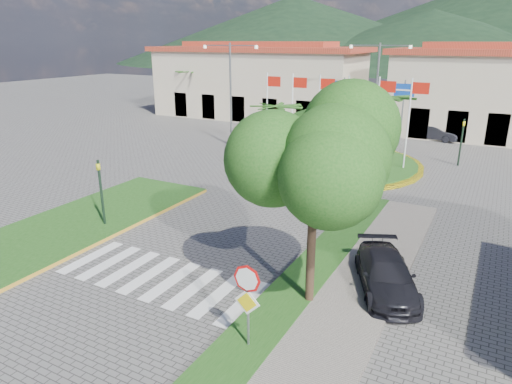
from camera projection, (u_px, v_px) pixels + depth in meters
The scene contains 23 objects.
ground at pixel (68, 337), 13.28m from camera, with size 160.00×160.00×0.00m, color #615E5B.
sidewalk_right at pixel (284, 360), 12.22m from camera, with size 4.00×28.00×0.15m, color gray.
verge_right at pixel (245, 346), 12.76m from camera, with size 1.60×28.00×0.18m, color #1A4A15.
median_left at pixel (77, 224), 21.18m from camera, with size 5.00×14.00×0.18m, color #1A4A15.
crosswalk at pixel (158, 277), 16.61m from camera, with size 8.00×3.00×0.01m, color silver.
roundabout_island at pixel (328, 162), 31.58m from camera, with size 12.70×12.70×6.00m.
stop_sign at pixel (247, 294), 12.14m from camera, with size 0.80×0.11×2.65m.
deciduous_tree at pixel (315, 149), 13.33m from camera, with size 3.60×3.60×6.80m.
traffic_light_left at pixel (101, 187), 20.43m from camera, with size 0.15×0.18×3.20m.
traffic_light_right at pixel (348, 186), 20.65m from camera, with size 0.15×0.18×3.20m.
traffic_light_far at pixel (462, 138), 30.76m from camera, with size 0.18×0.15×3.20m.
direction_sign_west at pixel (343, 98), 38.90m from camera, with size 1.60×0.14×5.20m.
direction_sign_east at pixel (403, 101), 36.65m from camera, with size 1.60×0.14×5.20m.
street_lamp_centre at pixel (376, 89), 36.44m from camera, with size 4.80×0.16×8.00m.
street_lamp_west at pixel (231, 89), 35.93m from camera, with size 4.80×0.16×8.00m.
building_left at pixel (258, 81), 50.05m from camera, with size 23.32×9.54×8.05m.
building_right at pixel (504, 92), 39.25m from camera, with size 19.08×9.54×8.05m.
hill_far_west at pixel (294, 31), 151.38m from camera, with size 140.00×140.00×22.00m, color black.
hill_near_back at pixel (430, 40), 123.73m from camera, with size 110.00×110.00×16.00m, color black.
white_van at pixel (242, 114), 49.17m from camera, with size 1.96×4.24×1.18m, color silver.
car_dark_a at pixel (366, 122), 43.98m from camera, with size 1.62×4.04×1.38m, color black.
car_dark_b at pixel (436, 133), 39.06m from camera, with size 1.31×3.77×1.24m, color black.
car_side_right at pixel (386, 274), 15.55m from camera, with size 1.73×4.26×1.24m, color black.
Camera 1 is at (10.16, -7.30, 8.22)m, focal length 32.00 mm.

